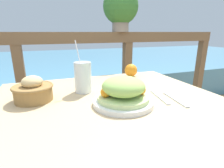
{
  "coord_description": "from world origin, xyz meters",
  "views": [
    {
      "loc": [
        -0.24,
        -0.64,
        1.03
      ],
      "look_at": [
        0.02,
        0.07,
        0.8
      ],
      "focal_mm": 28.0,
      "sensor_mm": 36.0,
      "label": 1
    }
  ],
  "objects_px": {
    "salad_plate": "(123,93)",
    "bread_basket": "(33,90)",
    "drink_glass": "(83,77)",
    "potted_plant": "(121,8)"
  },
  "relations": [
    {
      "from": "salad_plate",
      "to": "bread_basket",
      "type": "height_order",
      "value": "salad_plate"
    },
    {
      "from": "drink_glass",
      "to": "bread_basket",
      "type": "height_order",
      "value": "drink_glass"
    },
    {
      "from": "potted_plant",
      "to": "drink_glass",
      "type": "bearing_deg",
      "value": -125.53
    },
    {
      "from": "salad_plate",
      "to": "bread_basket",
      "type": "xyz_separation_m",
      "value": [
        -0.35,
        0.17,
        -0.0
      ]
    },
    {
      "from": "drink_glass",
      "to": "bread_basket",
      "type": "xyz_separation_m",
      "value": [
        -0.22,
        -0.04,
        -0.03
      ]
    },
    {
      "from": "drink_glass",
      "to": "potted_plant",
      "type": "xyz_separation_m",
      "value": [
        0.47,
        0.66,
        0.41
      ]
    },
    {
      "from": "drink_glass",
      "to": "bread_basket",
      "type": "bearing_deg",
      "value": -170.02
    },
    {
      "from": "salad_plate",
      "to": "potted_plant",
      "type": "bearing_deg",
      "value": 68.06
    },
    {
      "from": "drink_glass",
      "to": "potted_plant",
      "type": "bearing_deg",
      "value": 54.47
    },
    {
      "from": "salad_plate",
      "to": "drink_glass",
      "type": "xyz_separation_m",
      "value": [
        -0.12,
        0.21,
        0.02
      ]
    }
  ]
}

